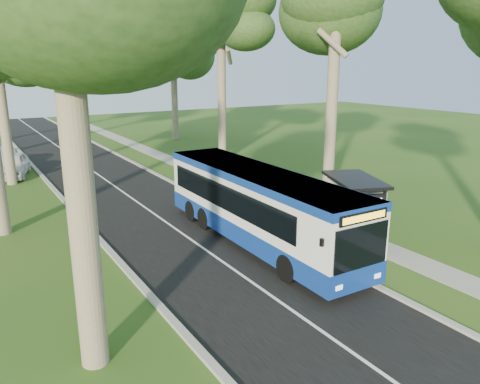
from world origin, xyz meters
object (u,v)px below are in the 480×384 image
object	(u,v)px
bus	(258,207)
bus_shelter	(365,199)
car_white	(12,165)
car_silver	(3,157)
bus_stop_sign	(357,227)
litter_bin	(253,201)

from	to	relation	value
bus	bus_shelter	size ratio (longest dim) A/B	3.20
car_white	car_silver	xyz separation A→B (m)	(-0.20, 3.82, -0.06)
bus	bus_stop_sign	bearing A→B (deg)	-65.63
car_white	car_silver	bearing A→B (deg)	107.83
bus	litter_bin	xyz separation A→B (m)	(2.51, 4.25, -1.18)
bus_shelter	car_silver	bearing A→B (deg)	135.90
bus	car_white	bearing A→B (deg)	111.69
bus	bus_shelter	distance (m)	4.51
litter_bin	car_silver	distance (m)	21.64
litter_bin	bus_stop_sign	bearing A→B (deg)	-95.15
bus	car_white	world-z (taller)	bus
car_white	bus_shelter	bearing A→B (deg)	-48.15
bus	litter_bin	size ratio (longest dim) A/B	12.62
bus_stop_sign	bus_shelter	world-z (taller)	bus_shelter
bus	bus_shelter	world-z (taller)	bus
car_silver	bus_stop_sign	bearing A→B (deg)	-78.86
bus	bus_shelter	bearing A→B (deg)	-33.15
bus	bus_stop_sign	distance (m)	4.40
litter_bin	car_white	size ratio (longest dim) A/B	0.20
bus	bus_stop_sign	world-z (taller)	bus
bus_stop_sign	bus	bearing A→B (deg)	98.68
bus_shelter	bus_stop_sign	bearing A→B (deg)	-119.98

